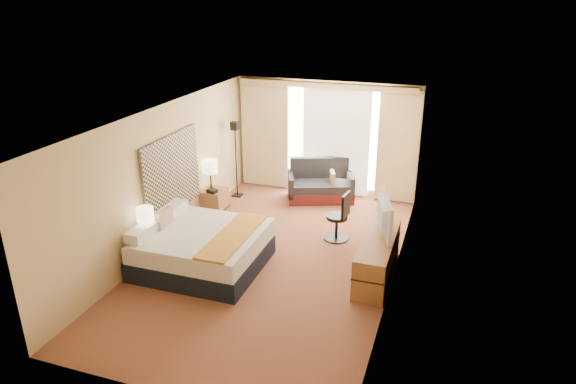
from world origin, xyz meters
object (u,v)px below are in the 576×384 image
(media_dresser, at_px, (377,257))
(desk_chair, at_px, (339,219))
(television, at_px, (379,215))
(bed, at_px, (202,248))
(nightstand_left, at_px, (148,256))
(nightstand_right, at_px, (215,202))
(floor_lamp, at_px, (235,144))
(lamp_left, at_px, (145,215))
(loveseat, at_px, (320,186))
(lamp_right, at_px, (210,167))

(media_dresser, bearing_deg, desk_chair, 129.24)
(media_dresser, distance_m, television, 0.71)
(television, bearing_deg, media_dresser, 176.31)
(bed, height_order, television, television)
(desk_chair, bearing_deg, nightstand_left, -134.90)
(nightstand_right, relative_size, floor_lamp, 0.31)
(bed, bearing_deg, media_dresser, 12.67)
(floor_lamp, bearing_deg, nightstand_left, -90.52)
(nightstand_left, height_order, lamp_left, lamp_left)
(media_dresser, relative_size, television, 1.64)
(loveseat, bearing_deg, media_dresser, -80.07)
(lamp_left, bearing_deg, lamp_right, 90.99)
(nightstand_left, bearing_deg, television, 19.27)
(nightstand_right, xyz_separation_m, floor_lamp, (0.03, 1.09, 0.96))
(lamp_left, xyz_separation_m, television, (3.64, 1.24, 0.01))
(media_dresser, height_order, lamp_left, lamp_left)
(lamp_left, relative_size, lamp_right, 0.90)
(nightstand_left, xyz_separation_m, lamp_left, (0.01, 0.03, 0.74))
(desk_chair, relative_size, lamp_left, 1.62)
(nightstand_left, relative_size, media_dresser, 0.31)
(media_dresser, bearing_deg, lamp_left, -164.59)
(bed, height_order, desk_chair, bed)
(nightstand_left, xyz_separation_m, desk_chair, (2.79, 2.17, 0.15))
(lamp_right, bearing_deg, desk_chair, -5.87)
(nightstand_left, distance_m, television, 3.94)
(floor_lamp, bearing_deg, lamp_right, -93.44)
(media_dresser, height_order, bed, bed)
(media_dresser, relative_size, lamp_right, 2.73)
(nightstand_right, height_order, loveseat, loveseat)
(nightstand_right, relative_size, loveseat, 0.34)
(nightstand_left, xyz_separation_m, television, (3.65, 1.28, 0.74))
(bed, xyz_separation_m, lamp_right, (-0.84, 2.06, 0.71))
(lamp_left, distance_m, television, 3.85)
(media_dresser, distance_m, floor_lamp, 4.55)
(nightstand_left, bearing_deg, lamp_left, 77.96)
(nightstand_left, height_order, media_dresser, media_dresser)
(media_dresser, height_order, television, television)
(media_dresser, xyz_separation_m, lamp_right, (-3.74, 1.41, 0.71))
(bed, distance_m, lamp_left, 1.10)
(bed, distance_m, television, 3.05)
(media_dresser, xyz_separation_m, television, (-0.05, 0.23, 0.67))
(nightstand_left, bearing_deg, desk_chair, 37.89)
(bed, bearing_deg, lamp_left, -155.36)
(nightstand_right, height_order, television, television)
(media_dresser, bearing_deg, bed, -167.33)
(floor_lamp, bearing_deg, lamp_left, -90.42)
(desk_chair, bearing_deg, lamp_right, -178.66)
(nightstand_right, xyz_separation_m, bed, (0.81, -2.10, 0.08))
(floor_lamp, height_order, lamp_right, floor_lamp)
(lamp_left, xyz_separation_m, lamp_right, (-0.04, 2.43, 0.05))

